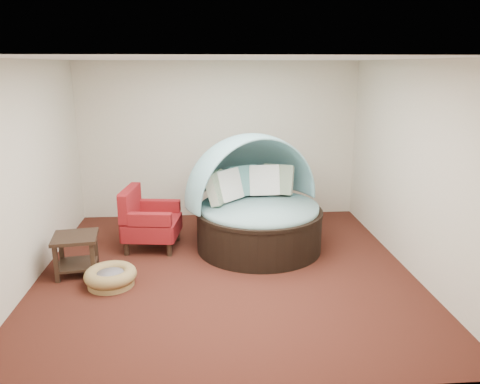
{
  "coord_description": "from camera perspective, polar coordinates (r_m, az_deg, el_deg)",
  "views": [
    {
      "loc": [
        -0.26,
        -5.9,
        2.73
      ],
      "look_at": [
        0.24,
        0.6,
        0.95
      ],
      "focal_mm": 35.0,
      "sensor_mm": 36.0,
      "label": 1
    }
  ],
  "objects": [
    {
      "name": "canopy_daybed",
      "position": [
        7.09,
        1.9,
        -0.46
      ],
      "size": [
        2.54,
        2.51,
        1.75
      ],
      "rotation": [
        0.0,
        0.0,
        0.42
      ],
      "color": "black",
      "rests_on": "floor"
    },
    {
      "name": "wall_front",
      "position": [
        3.66,
        -0.02,
        -6.07
      ],
      "size": [
        5.0,
        0.0,
        5.0
      ],
      "primitive_type": "plane",
      "rotation": [
        -1.57,
        0.0,
        0.0
      ],
      "color": "beige",
      "rests_on": "floor"
    },
    {
      "name": "red_armchair",
      "position": [
        7.27,
        -11.16,
        -3.43
      ],
      "size": [
        0.9,
        0.9,
        0.94
      ],
      "rotation": [
        0.0,
        0.0,
        -0.13
      ],
      "color": "black",
      "rests_on": "floor"
    },
    {
      "name": "pet_basket",
      "position": [
        6.28,
        -15.49,
        -9.9
      ],
      "size": [
        0.75,
        0.75,
        0.23
      ],
      "rotation": [
        0.0,
        0.0,
        0.14
      ],
      "color": "olive",
      "rests_on": "floor"
    },
    {
      "name": "side_table",
      "position": [
        6.65,
        -19.35,
        -6.59
      ],
      "size": [
        0.64,
        0.64,
        0.54
      ],
      "rotation": [
        0.0,
        0.0,
        0.14
      ],
      "color": "black",
      "rests_on": "floor"
    },
    {
      "name": "wall_right",
      "position": [
        6.65,
        20.28,
        2.77
      ],
      "size": [
        0.0,
        5.0,
        5.0
      ],
      "primitive_type": "plane",
      "rotation": [
        1.57,
        0.0,
        -1.57
      ],
      "color": "beige",
      "rests_on": "floor"
    },
    {
      "name": "wall_back",
      "position": [
        8.51,
        -2.58,
        6.27
      ],
      "size": [
        5.0,
        0.0,
        5.0
      ],
      "primitive_type": "plane",
      "rotation": [
        1.57,
        0.0,
        0.0
      ],
      "color": "beige",
      "rests_on": "floor"
    },
    {
      "name": "ceiling",
      "position": [
        5.91,
        -1.93,
        15.94
      ],
      "size": [
        5.0,
        5.0,
        0.0
      ],
      "primitive_type": "plane",
      "rotation": [
        3.14,
        0.0,
        0.0
      ],
      "color": "white",
      "rests_on": "wall_back"
    },
    {
      "name": "wall_left",
      "position": [
        6.45,
        -24.6,
        1.97
      ],
      "size": [
        0.0,
        5.0,
        5.0
      ],
      "primitive_type": "plane",
      "rotation": [
        1.57,
        0.0,
        1.57
      ],
      "color": "beige",
      "rests_on": "floor"
    },
    {
      "name": "floor",
      "position": [
        6.51,
        -1.71,
        -9.54
      ],
      "size": [
        5.0,
        5.0,
        0.0
      ],
      "primitive_type": "plane",
      "color": "#491E15",
      "rests_on": "ground"
    }
  ]
}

